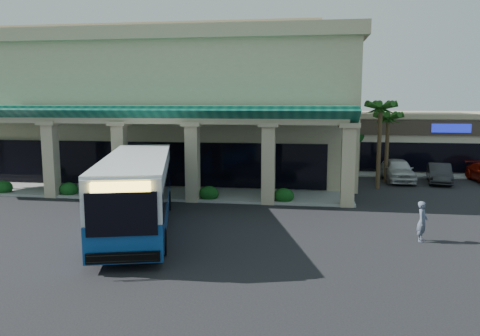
% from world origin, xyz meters
% --- Properties ---
extents(ground, '(110.00, 110.00, 0.00)m').
position_xyz_m(ground, '(0.00, 0.00, 0.00)').
color(ground, black).
extents(main_building, '(30.80, 14.80, 11.35)m').
position_xyz_m(main_building, '(-8.00, 16.00, 5.67)').
color(main_building, tan).
rests_on(main_building, ground).
extents(arcade, '(30.00, 6.20, 5.70)m').
position_xyz_m(arcade, '(-8.00, 6.80, 2.85)').
color(arcade, '#0E5544').
rests_on(arcade, ground).
extents(strip_mall, '(22.50, 12.50, 4.90)m').
position_xyz_m(strip_mall, '(18.00, 24.00, 2.45)').
color(strip_mall, beige).
rests_on(strip_mall, ground).
extents(palm_0, '(2.40, 2.40, 6.60)m').
position_xyz_m(palm_0, '(8.50, 11.00, 3.30)').
color(palm_0, '#164011').
rests_on(palm_0, ground).
extents(palm_1, '(2.40, 2.40, 5.80)m').
position_xyz_m(palm_1, '(9.50, 14.00, 2.90)').
color(palm_1, '#164011').
rests_on(palm_1, ground).
extents(broadleaf_tree, '(2.60, 2.60, 4.81)m').
position_xyz_m(broadleaf_tree, '(7.50, 19.00, 2.41)').
color(broadleaf_tree, '#0D3B10').
rests_on(broadleaf_tree, ground).
extents(transit_bus, '(6.05, 12.60, 3.43)m').
position_xyz_m(transit_bus, '(-4.09, -1.00, 1.72)').
color(transit_bus, navy).
rests_on(transit_bus, ground).
extents(pedestrian, '(0.63, 0.75, 1.74)m').
position_xyz_m(pedestrian, '(8.64, -1.18, 0.87)').
color(pedestrian, '#4E576A').
rests_on(pedestrian, ground).
extents(car_silver, '(2.11, 5.04, 1.70)m').
position_xyz_m(car_silver, '(10.39, 14.31, 0.85)').
color(car_silver, '#BDBDBD').
rests_on(car_silver, ground).
extents(car_white, '(2.19, 4.51, 1.43)m').
position_xyz_m(car_white, '(13.28, 13.99, 0.71)').
color(car_white, '#262629').
rests_on(car_white, ground).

